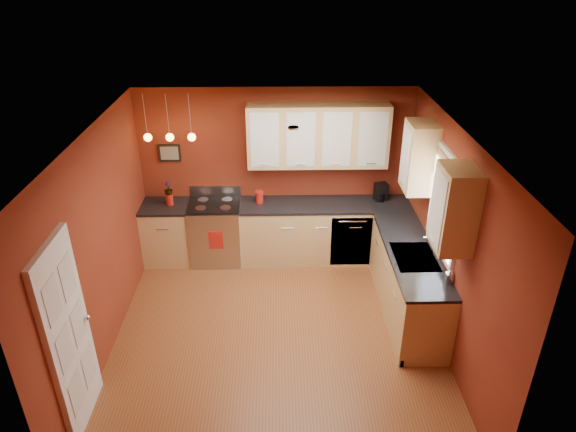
{
  "coord_description": "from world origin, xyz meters",
  "views": [
    {
      "loc": [
        0.03,
        -5.01,
        4.3
      ],
      "look_at": [
        0.16,
        1.0,
        1.15
      ],
      "focal_mm": 32.0,
      "sensor_mm": 36.0,
      "label": 1
    }
  ],
  "objects_px": {
    "gas_range": "(216,232)",
    "sink": "(415,258)",
    "soap_pump": "(449,276)",
    "coffee_maker": "(381,193)",
    "red_canister": "(259,197)"
  },
  "relations": [
    {
      "from": "sink",
      "to": "soap_pump",
      "type": "relative_size",
      "value": 3.85
    },
    {
      "from": "gas_range",
      "to": "coffee_maker",
      "type": "bearing_deg",
      "value": 2.32
    },
    {
      "from": "sink",
      "to": "soap_pump",
      "type": "xyz_separation_m",
      "value": [
        0.25,
        -0.55,
        0.12
      ]
    },
    {
      "from": "gas_range",
      "to": "soap_pump",
      "type": "bearing_deg",
      "value": -35.55
    },
    {
      "from": "gas_range",
      "to": "sink",
      "type": "xyz_separation_m",
      "value": [
        2.62,
        -1.5,
        0.43
      ]
    },
    {
      "from": "coffee_maker",
      "to": "gas_range",
      "type": "bearing_deg",
      "value": 168.85
    },
    {
      "from": "gas_range",
      "to": "red_canister",
      "type": "distance_m",
      "value": 0.87
    },
    {
      "from": "red_canister",
      "to": "soap_pump",
      "type": "bearing_deg",
      "value": -43.61
    },
    {
      "from": "gas_range",
      "to": "red_canister",
      "type": "bearing_deg",
      "value": 3.7
    },
    {
      "from": "gas_range",
      "to": "coffee_maker",
      "type": "xyz_separation_m",
      "value": [
        2.49,
        0.1,
        0.58
      ]
    },
    {
      "from": "soap_pump",
      "to": "gas_range",
      "type": "bearing_deg",
      "value": 144.45
    },
    {
      "from": "coffee_maker",
      "to": "sink",
      "type": "bearing_deg",
      "value": -98.63
    },
    {
      "from": "sink",
      "to": "coffee_maker",
      "type": "bearing_deg",
      "value": 94.84
    },
    {
      "from": "gas_range",
      "to": "soap_pump",
      "type": "distance_m",
      "value": 3.57
    },
    {
      "from": "gas_range",
      "to": "sink",
      "type": "height_order",
      "value": "sink"
    }
  ]
}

